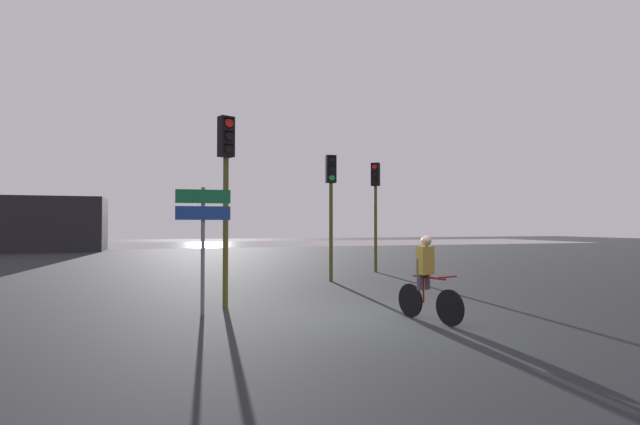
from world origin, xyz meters
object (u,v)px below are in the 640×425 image
(traffic_light_far_right, at_px, (375,196))
(cyclist, at_px, (427,278))
(distant_building, at_px, (31,224))
(direction_sign_post, at_px, (203,227))
(traffic_light_center, at_px, (331,193))
(traffic_light_near_left, at_px, (226,174))

(traffic_light_far_right, relative_size, cyclist, 2.56)
(distant_building, distance_m, direction_sign_post, 30.13)
(traffic_light_center, height_order, direction_sign_post, traffic_light_center)
(traffic_light_near_left, bearing_deg, traffic_light_center, -154.31)
(distant_building, bearing_deg, traffic_light_center, -59.51)
(traffic_light_near_left, relative_size, direction_sign_post, 1.63)
(distant_building, relative_size, direction_sign_post, 3.65)
(traffic_light_far_right, relative_size, direction_sign_post, 1.64)
(traffic_light_center, relative_size, traffic_light_near_left, 0.97)
(traffic_light_near_left, bearing_deg, direction_sign_post, 30.91)
(cyclist, bearing_deg, traffic_light_far_right, -122.59)
(distant_building, distance_m, traffic_light_center, 27.49)
(traffic_light_far_right, height_order, cyclist, traffic_light_far_right)
(direction_sign_post, bearing_deg, traffic_light_far_right, -131.48)
(traffic_light_far_right, bearing_deg, direction_sign_post, 84.59)
(distant_building, relative_size, traffic_light_center, 2.31)
(distant_building, height_order, direction_sign_post, distant_building)
(traffic_light_near_left, relative_size, cyclist, 2.54)
(distant_building, distance_m, traffic_light_far_right, 26.93)
(traffic_light_far_right, bearing_deg, traffic_light_center, 81.47)
(distant_building, distance_m, traffic_light_near_left, 29.66)
(traffic_light_near_left, bearing_deg, distant_building, -91.75)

